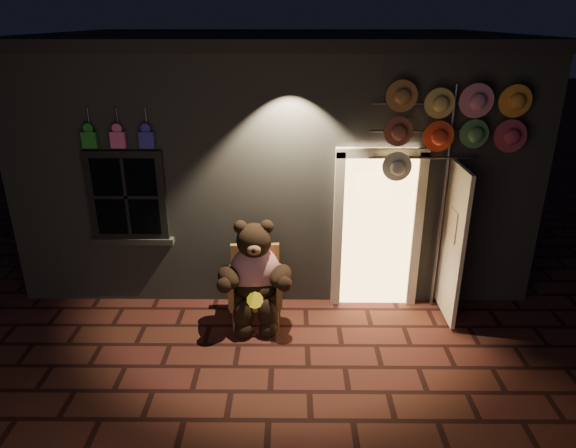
{
  "coord_description": "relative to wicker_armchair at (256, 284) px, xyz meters",
  "views": [
    {
      "loc": [
        0.22,
        -4.79,
        3.69
      ],
      "look_at": [
        0.18,
        1.0,
        1.35
      ],
      "focal_mm": 32.0,
      "sensor_mm": 36.0,
      "label": 1
    }
  ],
  "objects": [
    {
      "name": "teddy_bear",
      "position": [
        0.0,
        -0.12,
        0.2
      ],
      "size": [
        1.03,
        0.81,
        1.41
      ],
      "rotation": [
        0.0,
        0.0,
        0.06
      ],
      "color": "#AC1228",
      "rests_on": "ground"
    },
    {
      "name": "shop_building",
      "position": [
        0.24,
        2.93,
        1.25
      ],
      "size": [
        7.3,
        5.95,
        3.51
      ],
      "color": "slate",
      "rests_on": "ground"
    },
    {
      "name": "wicker_armchair",
      "position": [
        0.0,
        0.0,
        0.0
      ],
      "size": [
        0.7,
        0.63,
        0.96
      ],
      "rotation": [
        0.0,
        0.0,
        0.06
      ],
      "color": "olive",
      "rests_on": "ground"
    },
    {
      "name": "hat_rack",
      "position": [
        2.32,
        0.22,
        2.02
      ],
      "size": [
        1.84,
        0.22,
        2.99
      ],
      "color": "#59595E",
      "rests_on": "ground"
    },
    {
      "name": "ground",
      "position": [
        0.24,
        -1.06,
        -0.48
      ],
      "size": [
        60.0,
        60.0,
        0.0
      ],
      "primitive_type": "plane",
      "color": "#4C211D",
      "rests_on": "ground"
    }
  ]
}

